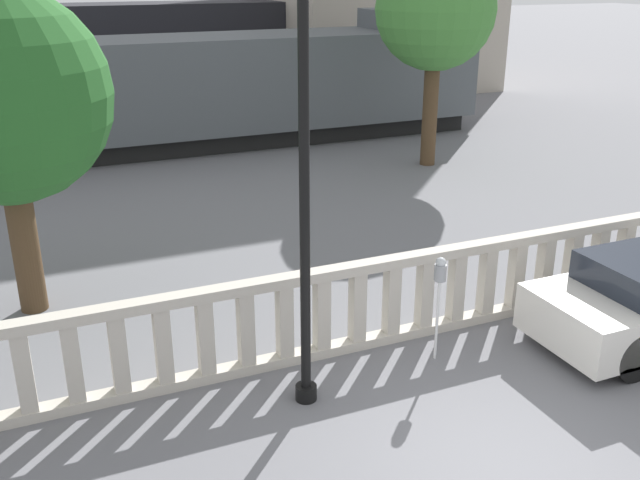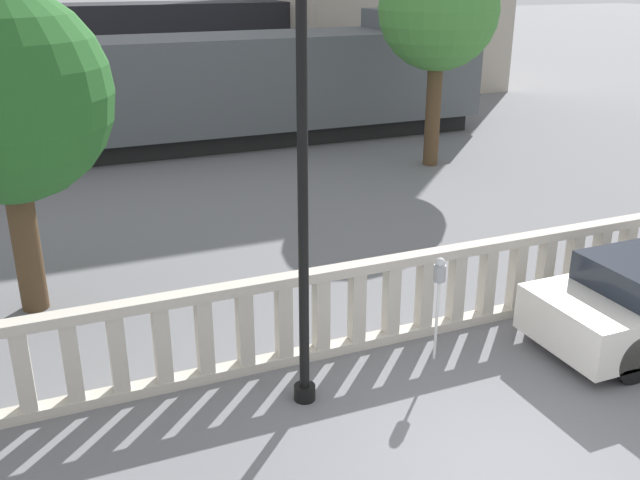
# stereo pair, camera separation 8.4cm
# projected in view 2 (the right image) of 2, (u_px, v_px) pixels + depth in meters

# --- Properties ---
(ground_plane) EXTENTS (160.00, 160.00, 0.00)m
(ground_plane) POSITION_uv_depth(u_px,v_px,m) (506.00, 478.00, 7.70)
(ground_plane) COLOR slate
(balustrade) EXTENTS (14.65, 0.24, 1.33)m
(balustrade) POSITION_uv_depth(u_px,v_px,m) (374.00, 303.00, 10.20)
(balustrade) COLOR #BCB5A8
(balustrade) RESTS_ON ground
(lamppost) EXTENTS (0.42, 0.42, 6.76)m
(lamppost) POSITION_uv_depth(u_px,v_px,m) (302.00, 53.00, 7.56)
(lamppost) COLOR black
(lamppost) RESTS_ON ground
(parking_meter) EXTENTS (0.17, 0.17, 1.54)m
(parking_meter) POSITION_uv_depth(u_px,v_px,m) (439.00, 279.00, 9.61)
(parking_meter) COLOR silver
(parking_meter) RESTS_ON ground
(train_near) EXTENTS (28.63, 3.03, 3.86)m
(train_near) POSITION_uv_depth(u_px,v_px,m) (15.00, 102.00, 19.39)
(train_near) COLOR black
(train_near) RESTS_ON ground
(train_far) EXTENTS (27.11, 2.97, 4.39)m
(train_far) POSITION_uv_depth(u_px,v_px,m) (177.00, 49.00, 29.38)
(train_far) COLOR black
(train_far) RESTS_ON ground
(tree_left) EXTENTS (3.15, 3.15, 5.71)m
(tree_left) POSITION_uv_depth(u_px,v_px,m) (439.00, 11.00, 18.39)
(tree_left) COLOR #4C3823
(tree_left) RESTS_ON ground
(tree_right) EXTENTS (3.18, 3.18, 5.02)m
(tree_right) POSITION_uv_depth(u_px,v_px,m) (3.00, 97.00, 10.33)
(tree_right) COLOR #4C3823
(tree_right) RESTS_ON ground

